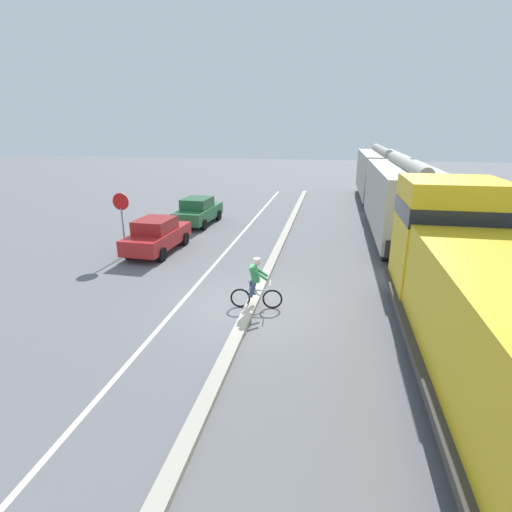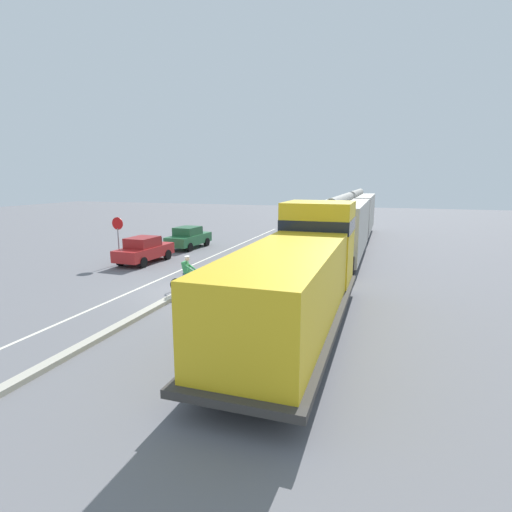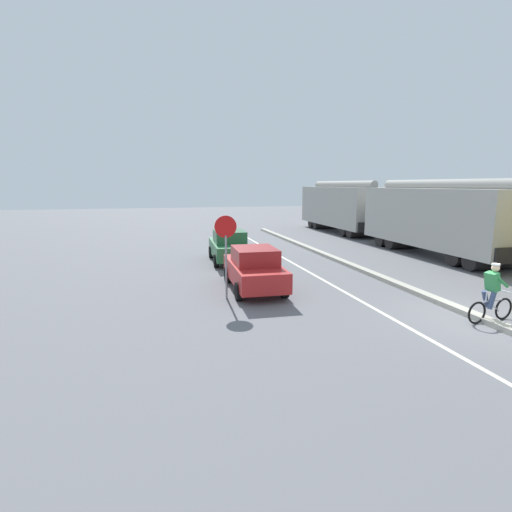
{
  "view_description": "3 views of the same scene",
  "coord_description": "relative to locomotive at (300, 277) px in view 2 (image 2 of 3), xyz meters",
  "views": [
    {
      "loc": [
        2.39,
        -11.84,
        5.7
      ],
      "look_at": [
        -0.11,
        1.27,
        1.32
      ],
      "focal_mm": 28.0,
      "sensor_mm": 36.0,
      "label": 1
    },
    {
      "loc": [
        8.7,
        -15.95,
        5.15
      ],
      "look_at": [
        3.14,
        0.89,
        1.71
      ],
      "focal_mm": 28.0,
      "sensor_mm": 36.0,
      "label": 2
    },
    {
      "loc": [
        -9.12,
        -9.11,
        3.92
      ],
      "look_at": [
        -4.8,
        7.65,
        0.8
      ],
      "focal_mm": 28.0,
      "sensor_mm": 36.0,
      "label": 3
    }
  ],
  "objects": [
    {
      "name": "hopper_car_middle",
      "position": [
        0.0,
        23.76,
        0.28
      ],
      "size": [
        2.9,
        10.6,
        4.18
      ],
      "color": "#A6A49C",
      "rests_on": "ground"
    },
    {
      "name": "parked_car_red",
      "position": [
        -11.49,
        7.67,
        -0.98
      ],
      "size": [
        1.95,
        4.26,
        1.62
      ],
      "color": "red",
      "rests_on": "ground"
    },
    {
      "name": "parked_car_green",
      "position": [
        -11.37,
        13.31,
        -0.98
      ],
      "size": [
        1.99,
        4.28,
        1.62
      ],
      "color": "#286B3D",
      "rests_on": "ground"
    },
    {
      "name": "stop_sign",
      "position": [
        -12.69,
        6.83,
        0.23
      ],
      "size": [
        0.76,
        0.08,
        2.88
      ],
      "color": "gray",
      "rests_on": "ground"
    },
    {
      "name": "hopper_car_lead",
      "position": [
        0.0,
        12.16,
        0.28
      ],
      "size": [
        2.9,
        10.6,
        4.18
      ],
      "color": "#ADAAA2",
      "rests_on": "ground"
    },
    {
      "name": "locomotive",
      "position": [
        0.0,
        0.0,
        0.0
      ],
      "size": [
        3.1,
        11.61,
        4.2
      ],
      "color": "gold",
      "rests_on": "ground"
    },
    {
      "name": "lane_stripe",
      "position": [
        -8.33,
        8.65,
        -1.79
      ],
      "size": [
        0.14,
        36.0,
        0.01
      ],
      "primitive_type": "cube",
      "color": "silver",
      "rests_on": "ground"
    },
    {
      "name": "cyclist",
      "position": [
        -5.79,
        2.52,
        -0.98
      ],
      "size": [
        1.71,
        0.5,
        1.71
      ],
      "color": "black",
      "rests_on": "ground"
    },
    {
      "name": "median_curb",
      "position": [
        -5.93,
        8.65,
        -1.72
      ],
      "size": [
        0.36,
        36.0,
        0.16
      ],
      "primitive_type": "cube",
      "color": "#B2AD9E",
      "rests_on": "ground"
    },
    {
      "name": "ground_plane",
      "position": [
        -5.93,
        2.65,
        -1.8
      ],
      "size": [
        120.0,
        120.0,
        0.0
      ],
      "primitive_type": "plane",
      "color": "slate"
    }
  ]
}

